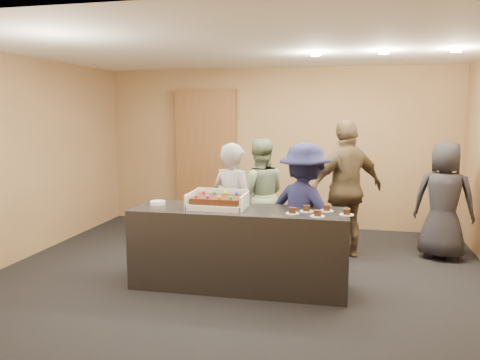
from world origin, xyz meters
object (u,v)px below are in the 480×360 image
(person_dark_suit, at_px, (444,200))
(sheet_cake, at_px, (217,199))
(plate_stack, at_px, (158,203))
(person_navy_man, at_px, (304,212))
(person_sage_man, at_px, (259,195))
(person_brown_extra, at_px, (346,189))
(person_server_grey, at_px, (233,209))
(serving_counter, at_px, (239,248))
(storage_cabinet, at_px, (206,157))
(cake_box, at_px, (218,204))

(person_dark_suit, bearing_deg, sheet_cake, 45.77)
(plate_stack, relative_size, person_navy_man, 0.11)
(plate_stack, distance_m, person_navy_man, 1.72)
(person_sage_man, height_order, person_brown_extra, person_brown_extra)
(plate_stack, xyz_separation_m, person_brown_extra, (2.13, 1.40, 0.02))
(sheet_cake, height_order, person_server_grey, person_server_grey)
(serving_counter, bearing_deg, person_sage_man, 90.12)
(sheet_cake, bearing_deg, plate_stack, 178.52)
(storage_cabinet, distance_m, person_server_grey, 2.73)
(plate_stack, relative_size, person_sage_man, 0.11)
(cake_box, relative_size, person_navy_man, 0.40)
(person_brown_extra, bearing_deg, cake_box, 10.48)
(person_dark_suit, bearing_deg, plate_stack, 39.74)
(person_dark_suit, bearing_deg, person_server_grey, 38.80)
(sheet_cake, bearing_deg, serving_counter, 0.00)
(sheet_cake, xyz_separation_m, person_navy_man, (0.93, 0.45, -0.19))
(storage_cabinet, distance_m, person_sage_man, 1.98)
(person_brown_extra, bearing_deg, person_server_grey, 1.59)
(cake_box, height_order, person_sage_man, person_sage_man)
(sheet_cake, xyz_separation_m, person_brown_extra, (1.40, 1.42, -0.06))
(plate_stack, height_order, person_sage_man, person_sage_man)
(person_server_grey, xyz_separation_m, person_brown_extra, (1.33, 0.97, 0.13))
(storage_cabinet, bearing_deg, person_server_grey, -65.84)
(sheet_cake, relative_size, person_sage_man, 0.34)
(serving_counter, relative_size, storage_cabinet, 1.02)
(sheet_cake, distance_m, person_navy_man, 1.05)
(storage_cabinet, relative_size, cake_box, 3.69)
(serving_counter, relative_size, sheet_cake, 4.41)
(storage_cabinet, bearing_deg, person_brown_extra, -31.56)
(person_brown_extra, bearing_deg, person_navy_man, 29.71)
(sheet_cake, distance_m, person_dark_suit, 3.15)
(storage_cabinet, distance_m, sheet_cake, 3.10)
(serving_counter, bearing_deg, person_dark_suit, 32.46)
(plate_stack, xyz_separation_m, person_server_grey, (0.80, 0.43, -0.12))
(person_navy_man, bearing_deg, cake_box, 52.40)
(serving_counter, distance_m, sheet_cake, 0.60)
(person_sage_man, distance_m, person_dark_suit, 2.48)
(storage_cabinet, xyz_separation_m, person_dark_suit, (3.72, -1.27, -0.38))
(person_sage_man, bearing_deg, cake_box, 67.09)
(person_sage_man, bearing_deg, person_brown_extra, 164.86)
(storage_cabinet, xyz_separation_m, person_sage_man, (1.24, -1.49, -0.38))
(person_brown_extra, distance_m, person_dark_suit, 1.30)
(person_server_grey, bearing_deg, cake_box, 103.87)
(serving_counter, distance_m, storage_cabinet, 3.27)
(plate_stack, bearing_deg, person_dark_suit, 25.51)
(plate_stack, height_order, person_dark_suit, person_dark_suit)
(serving_counter, relative_size, person_dark_suit, 1.50)
(person_sage_man, bearing_deg, person_navy_man, 111.92)
(person_server_grey, relative_size, person_dark_suit, 1.01)
(serving_counter, xyz_separation_m, person_sage_man, (-0.04, 1.43, 0.35))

